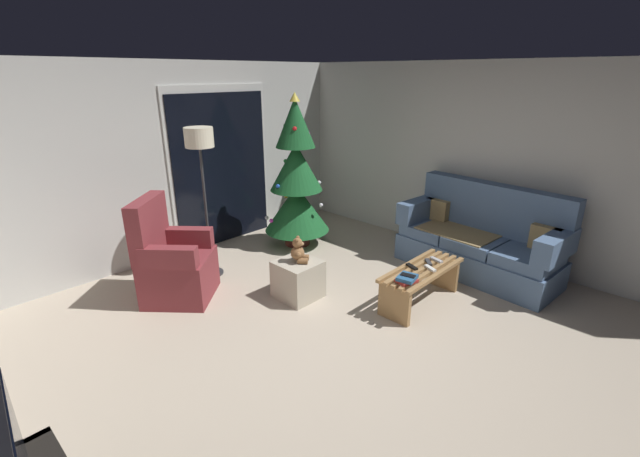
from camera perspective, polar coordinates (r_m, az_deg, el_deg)
name	(u,v)px	position (r m, az deg, el deg)	size (l,w,h in m)	color
ground_plane	(345,344)	(4.06, 3.35, -15.18)	(7.00, 7.00, 0.00)	#B2A38E
wall_back	(166,163)	(5.88, -19.92, 8.20)	(5.72, 0.12, 2.50)	beige
wall_right	(493,164)	(5.91, 22.13, 7.99)	(0.12, 6.00, 2.50)	beige
patio_door_frame	(221,167)	(6.22, -13.08, 8.07)	(1.60, 0.02, 2.20)	silver
patio_door_glass	(222,170)	(6.22, -12.95, 7.60)	(1.50, 0.02, 2.10)	black
couch	(480,241)	(5.59, 20.63, -1.61)	(0.93, 1.99, 1.08)	slate
coffee_table	(421,280)	(4.70, 13.37, -6.70)	(1.10, 0.40, 0.41)	#9E7547
remote_silver	(436,260)	(4.85, 15.30, -4.06)	(0.04, 0.16, 0.02)	#ADADB2
remote_graphite	(428,262)	(4.77, 14.31, -4.37)	(0.04, 0.16, 0.02)	#333338
remote_black	(412,267)	(4.62, 12.21, -5.01)	(0.04, 0.16, 0.02)	black
remote_white	(430,268)	(4.63, 14.53, -5.16)	(0.04, 0.16, 0.02)	silver
book_stack	(407,279)	(4.30, 11.55, -6.63)	(0.23, 0.20, 0.07)	#A32D28
cell_phone	(408,275)	(4.28, 11.70, -6.15)	(0.07, 0.14, 0.01)	black
christmas_tree	(296,181)	(5.94, -3.20, 6.32)	(0.91, 0.91, 2.11)	#4C1E19
armchair	(173,264)	(4.89, -19.03, -4.46)	(0.97, 0.97, 1.13)	maroon
floor_lamp	(200,152)	(5.03, -15.72, 9.77)	(0.32, 0.32, 1.78)	#2D2D30
ottoman	(298,279)	(4.72, -2.95, -6.78)	(0.44, 0.44, 0.42)	#B2A893
teddy_bear_chestnut	(299,251)	(4.58, -2.89, -3.07)	(0.21, 0.22, 0.29)	brown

